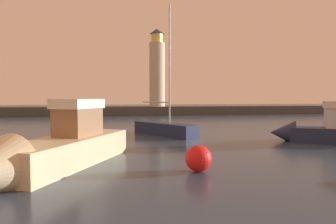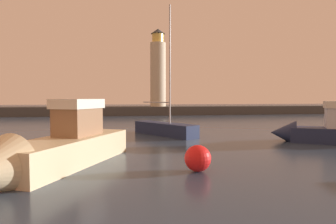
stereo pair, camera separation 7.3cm
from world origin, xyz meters
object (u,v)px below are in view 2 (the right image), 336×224
(mooring_buoy, at_px, (198,158))
(lighthouse, at_px, (158,70))
(sailboat_moored, at_px, (165,128))
(motorboat_3, at_px, (52,150))
(motorboat_2, at_px, (318,130))

(mooring_buoy, bearing_deg, lighthouse, 84.81)
(lighthouse, relative_size, sailboat_moored, 1.36)
(motorboat_3, bearing_deg, mooring_buoy, -11.65)
(motorboat_3, height_order, mooring_buoy, motorboat_3)
(lighthouse, distance_m, motorboat_3, 39.73)
(sailboat_moored, bearing_deg, motorboat_3, -121.64)
(motorboat_3, relative_size, mooring_buoy, 8.24)
(mooring_buoy, bearing_deg, motorboat_2, 31.08)
(motorboat_3, distance_m, mooring_buoy, 5.90)
(sailboat_moored, bearing_deg, motorboat_2, -29.43)
(lighthouse, xyz_separation_m, motorboat_3, (-9.32, -37.97, -7.09))
(lighthouse, height_order, mooring_buoy, lighthouse)
(lighthouse, distance_m, sailboat_moored, 29.06)
(motorboat_3, xyz_separation_m, mooring_buoy, (5.77, -1.19, -0.31))
(motorboat_2, bearing_deg, lighthouse, 100.67)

